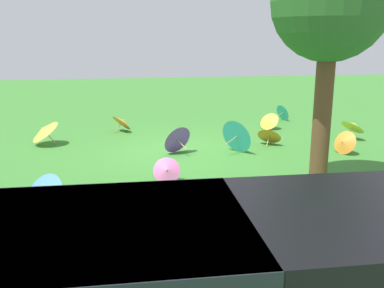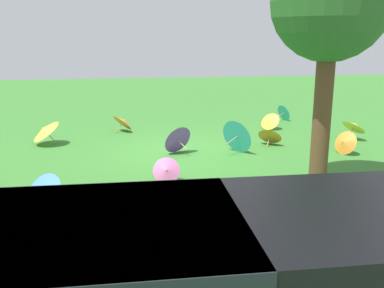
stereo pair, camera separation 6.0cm
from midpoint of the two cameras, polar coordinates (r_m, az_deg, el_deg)
The scene contains 14 objects.
ground at distance 11.44m, azimuth -1.32°, elevation -1.05°, with size 40.00×40.00×0.00m, color #387A2D.
van_dark at distance 4.00m, azimuth -1.11°, elevation -17.68°, with size 4.63×2.18×1.53m.
shade_tree at distance 8.61m, azimuth 17.94°, elevation 16.92°, with size 2.18×2.18×4.68m.
parasol_yellow_0 at distance 13.57m, azimuth 20.72°, elevation 2.27°, with size 0.87×0.89×0.67m.
parasol_teal_0 at distance 15.91m, azimuth 12.24°, elevation 4.11°, with size 0.66×0.68×0.61m.
parasol_orange_0 at distance 12.32m, azimuth 10.40°, elevation 1.24°, with size 0.87×0.84×0.58m.
parasol_teal_1 at distance 11.37m, azimuth 6.31°, elevation 1.14°, with size 0.88×0.96×0.91m.
parasol_yellow_1 at distance 14.34m, azimuth 10.29°, elevation 3.03°, with size 0.77×0.80×0.56m.
parasol_purple_1 at distance 11.27m, azimuth -1.94°, elevation 0.74°, with size 0.90×0.80×0.78m.
parasol_yellow_2 at distance 12.75m, azimuth -18.73°, elevation 1.76°, with size 1.01×1.06×0.74m.
parasol_orange_1 at distance 13.93m, azimuth -8.89°, elevation 2.96°, with size 0.85×0.89×0.62m.
parasol_blue_1 at distance 7.51m, azimuth -19.36°, elevation -6.83°, with size 1.08×1.10×0.85m.
parasol_orange_3 at distance 11.84m, azimuth 19.55°, elevation 0.21°, with size 0.64×0.73×0.63m.
parasol_pink_1 at distance 9.05m, azimuth -3.20°, elevation -3.48°, with size 0.60×0.57×0.54m.
Camera 2 is at (1.34, 10.95, 3.03)m, focal length 40.52 mm.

